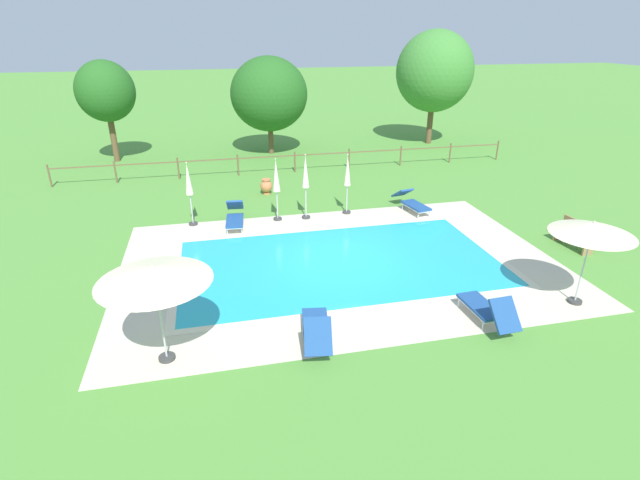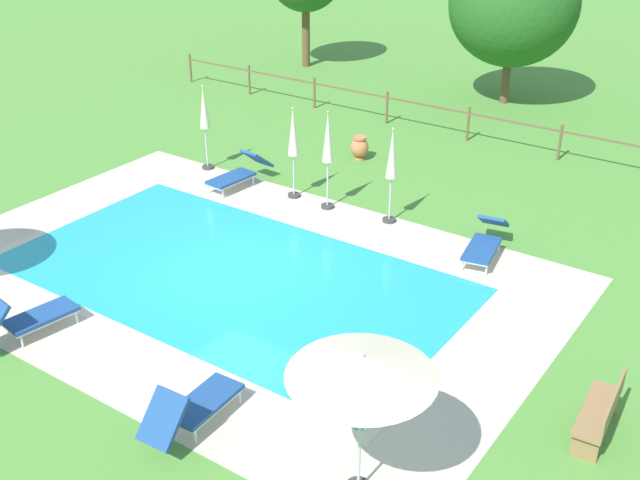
{
  "view_description": "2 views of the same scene",
  "coord_description": "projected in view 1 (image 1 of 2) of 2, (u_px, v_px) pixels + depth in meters",
  "views": [
    {
      "loc": [
        -3.57,
        -12.83,
        6.65
      ],
      "look_at": [
        -0.53,
        0.5,
        0.6
      ],
      "focal_mm": 26.86,
      "sensor_mm": 36.0,
      "label": 1
    },
    {
      "loc": [
        9.79,
        -10.88,
        8.24
      ],
      "look_at": [
        1.6,
        0.91,
        0.92
      ],
      "focal_mm": 44.55,
      "sensor_mm": 36.0,
      "label": 2
    }
  ],
  "objects": [
    {
      "name": "tree_far_west",
      "position": [
        105.0,
        92.0,
        24.78
      ],
      "size": [
        2.98,
        2.98,
        5.24
      ],
      "color": "brown",
      "rests_on": "ground"
    },
    {
      "name": "sun_lounger_north_end",
      "position": [
        487.0,
        309.0,
        11.67
      ],
      "size": [
        0.69,
        1.92,
        0.95
      ],
      "color": "navy",
      "rests_on": "ground"
    },
    {
      "name": "tree_centre",
      "position": [
        269.0,
        94.0,
        26.57
      ],
      "size": [
        4.27,
        4.27,
        5.34
      ],
      "color": "brown",
      "rests_on": "ground"
    },
    {
      "name": "patio_umbrella_closed_row_mid_west",
      "position": [
        306.0,
        176.0,
        17.66
      ],
      "size": [
        0.32,
        0.32,
        2.5
      ],
      "color": "#383838",
      "rests_on": "ground"
    },
    {
      "name": "perimeter_fence",
      "position": [
        295.0,
        159.0,
        23.96
      ],
      "size": [
        22.74,
        0.08,
        1.05
      ],
      "color": "brown",
      "rests_on": "ground"
    },
    {
      "name": "patio_umbrella_closed_row_centre",
      "position": [
        347.0,
        175.0,
        18.21
      ],
      "size": [
        0.32,
        0.32,
        2.36
      ],
      "color": "#383838",
      "rests_on": "ground"
    },
    {
      "name": "tree_west_mid",
      "position": [
        435.0,
        72.0,
        28.62
      ],
      "size": [
        4.59,
        4.59,
        6.67
      ],
      "color": "brown",
      "rests_on": "ground"
    },
    {
      "name": "sun_lounger_north_far",
      "position": [
        412.0,
        202.0,
        18.94
      ],
      "size": [
        0.96,
        2.11,
        0.79
      ],
      "color": "navy",
      "rests_on": "ground"
    },
    {
      "name": "wooden_bench_lawn_side",
      "position": [
        576.0,
        234.0,
        15.73
      ],
      "size": [
        0.56,
        1.53,
        0.87
      ],
      "color": "#937047",
      "rests_on": "ground"
    },
    {
      "name": "patio_umbrella_open_by_bench",
      "position": [
        593.0,
        229.0,
        11.83
      ],
      "size": [
        2.03,
        2.03,
        2.33
      ],
      "color": "#383838",
      "rests_on": "ground"
    },
    {
      "name": "patio_umbrella_open_foreground",
      "position": [
        154.0,
        275.0,
        9.66
      ],
      "size": [
        2.35,
        2.35,
        2.31
      ],
      "color": "#383838",
      "rests_on": "ground"
    },
    {
      "name": "terracotta_urn_near_fence",
      "position": [
        266.0,
        186.0,
        20.85
      ],
      "size": [
        0.52,
        0.52,
        0.68
      ],
      "color": "#C67547",
      "rests_on": "ground"
    },
    {
      "name": "patio_umbrella_closed_row_mid_east",
      "position": [
        276.0,
        180.0,
        17.54
      ],
      "size": [
        0.32,
        0.32,
        2.38
      ],
      "color": "#383838",
      "rests_on": "ground"
    },
    {
      "name": "pool_deck_paving",
      "position": [
        340.0,
        262.0,
        14.85
      ],
      "size": [
        13.25,
        8.85,
        0.01
      ],
      "primitive_type": "cube",
      "color": "beige",
      "rests_on": "ground"
    },
    {
      "name": "sun_lounger_north_near_steps",
      "position": [
        235.0,
        216.0,
        17.47
      ],
      "size": [
        0.78,
        2.03,
        0.86
      ],
      "color": "navy",
      "rests_on": "ground"
    },
    {
      "name": "patio_umbrella_closed_row_west",
      "position": [
        189.0,
        184.0,
        17.07
      ],
      "size": [
        0.32,
        0.32,
        2.38
      ],
      "color": "#383838",
      "rests_on": "ground"
    },
    {
      "name": "ground_plane",
      "position": [
        340.0,
        262.0,
        14.86
      ],
      "size": [
        160.0,
        160.0,
        0.0
      ],
      "primitive_type": "plane",
      "color": "#518E38"
    },
    {
      "name": "pool_coping_rim",
      "position": [
        340.0,
        262.0,
        14.85
      ],
      "size": [
        10.15,
        5.75,
        0.01
      ],
      "color": "beige",
      "rests_on": "ground"
    },
    {
      "name": "sun_lounger_north_mid",
      "position": [
        316.0,
        328.0,
        10.93
      ],
      "size": [
        0.89,
        1.97,
        0.95
      ],
      "color": "navy",
      "rests_on": "ground"
    },
    {
      "name": "swimming_pool_water",
      "position": [
        340.0,
        262.0,
        14.85
      ],
      "size": [
        9.67,
        5.27,
        0.01
      ],
      "primitive_type": "cube",
      "color": "#23A8C1",
      "rests_on": "ground"
    }
  ]
}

